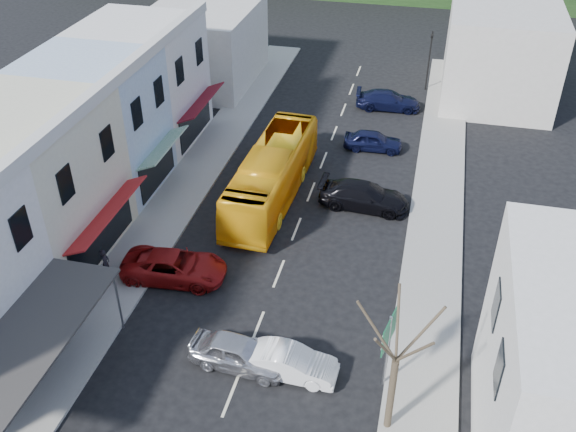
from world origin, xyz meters
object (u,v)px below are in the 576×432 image
object	(u,v)px
bus	(272,175)
pedestrian_left	(105,262)
car_red	(175,267)
direction_sign	(387,352)
car_white	(289,362)
street_tree	(396,361)
traffic_signal	(429,61)
car_silver	(239,353)

from	to	relation	value
bus	pedestrian_left	size ratio (longest dim) A/B	6.82
car_red	pedestrian_left	xyz separation A→B (m)	(-3.28, -0.79, 0.30)
direction_sign	pedestrian_left	bearing A→B (deg)	177.84
car_white	pedestrian_left	distance (m)	11.03
car_red	bus	bearing A→B (deg)	-23.47
street_tree	traffic_signal	world-z (taller)	street_tree
car_silver	car_red	world-z (taller)	same
bus	pedestrian_left	bearing A→B (deg)	-121.76
traffic_signal	street_tree	bearing A→B (deg)	113.84
bus	pedestrian_left	xyz separation A→B (m)	(-6.11, -9.19, -0.55)
car_silver	street_tree	xyz separation A→B (m)	(6.46, -1.73, 2.98)
car_silver	bus	bearing A→B (deg)	13.52
bus	car_white	xyz separation A→B (m)	(4.16, -13.19, -0.85)
car_silver	car_white	size ratio (longest dim) A/B	1.00
bus	street_tree	distance (m)	17.29
car_silver	direction_sign	xyz separation A→B (m)	(6.08, 0.37, 1.19)
car_red	direction_sign	size ratio (longest dim) A/B	1.22
car_silver	pedestrian_left	size ratio (longest dim) A/B	2.59
pedestrian_left	car_red	bearing A→B (deg)	-88.69
car_silver	street_tree	distance (m)	7.33
traffic_signal	direction_sign	bearing A→B (deg)	113.19
bus	car_silver	world-z (taller)	bus
car_white	direction_sign	xyz separation A→B (m)	(3.90, 0.36, 1.19)
bus	direction_sign	xyz separation A→B (m)	(8.06, -12.83, 0.34)
bus	car_red	xyz separation A→B (m)	(-2.83, -8.40, -0.85)
car_white	car_red	xyz separation A→B (m)	(-6.99, 4.79, 0.00)
car_silver	pedestrian_left	distance (m)	9.04
pedestrian_left	street_tree	world-z (taller)	street_tree
direction_sign	traffic_signal	world-z (taller)	traffic_signal
pedestrian_left	traffic_signal	world-z (taller)	traffic_signal
car_red	direction_sign	xyz separation A→B (m)	(10.89, -4.43, 1.19)
car_silver	pedestrian_left	world-z (taller)	pedestrian_left
car_silver	car_white	distance (m)	2.18
car_silver	pedestrian_left	bearing A→B (deg)	68.64
car_red	traffic_signal	world-z (taller)	traffic_signal
car_silver	traffic_signal	distance (m)	32.25
car_white	traffic_signal	size ratio (longest dim) A/B	0.93
car_silver	direction_sign	distance (m)	6.20
pedestrian_left	street_tree	distance (m)	15.88
car_silver	car_white	bearing A→B (deg)	-84.73
car_white	car_red	bearing A→B (deg)	57.31
car_silver	direction_sign	size ratio (longest dim) A/B	1.17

